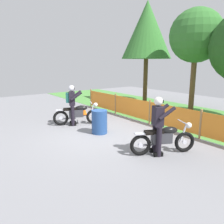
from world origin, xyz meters
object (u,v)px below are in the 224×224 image
motorcycle_lead (78,114)px  motorcycle_trailing (164,139)px  rider_trailing (158,124)px  traffic_cone (84,110)px  rider_lead (72,103)px  spare_drum (99,122)px

motorcycle_lead → motorcycle_trailing: size_ratio=1.03×
motorcycle_lead → motorcycle_trailing: (4.29, 0.50, -0.01)m
rider_trailing → traffic_cone: 5.66m
rider_trailing → traffic_cone: bearing=107.9°
motorcycle_trailing → rider_lead: rider_lead is taller
rider_lead → spare_drum: (1.64, 0.29, -0.51)m
rider_lead → traffic_cone: (-1.27, 1.29, -0.69)m
motorcycle_lead → rider_lead: (-0.09, -0.20, 0.49)m
spare_drum → motorcycle_lead: bearing=-176.7°
spare_drum → traffic_cone: bearing=161.1°
traffic_cone → rider_lead: bearing=-45.4°
rider_lead → rider_trailing: bearing=-58.2°
motorcycle_trailing → rider_trailing: (-0.08, -0.17, 0.46)m
traffic_cone → motorcycle_lead: bearing=-38.6°
motorcycle_trailing → spare_drum: size_ratio=2.09×
motorcycle_lead → rider_trailing: 4.24m
rider_trailing → spare_drum: 2.71m
motorcycle_trailing → rider_trailing: rider_trailing is taller
rider_lead → rider_trailing: same height
motorcycle_lead → traffic_cone: motorcycle_lead is taller
traffic_cone → spare_drum: 3.09m
traffic_cone → spare_drum: spare_drum is taller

